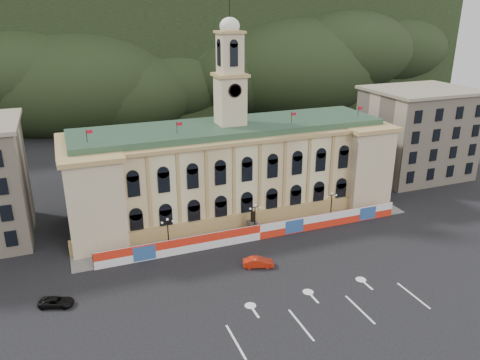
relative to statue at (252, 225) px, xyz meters
name	(u,v)px	position (x,y,z in m)	size (l,w,h in m)	color
ground	(306,290)	(0.00, -18.00, -1.19)	(260.00, 260.00, 0.00)	black
lane_markings	(327,312)	(0.00, -23.00, -1.18)	(26.00, 10.00, 0.02)	white
hill_ridge	(136,53)	(0.03, 103.99, 18.30)	(230.00, 80.00, 64.00)	black
city_hall	(231,168)	(0.00, 9.63, 6.66)	(56.20, 17.60, 37.10)	beige
side_building_right	(417,133)	(43.00, 12.93, 8.14)	(21.00, 17.00, 18.60)	#BDAA92
hoarding_fence	(260,232)	(0.06, -2.93, 0.06)	(50.00, 0.44, 2.50)	red
pavement	(253,232)	(0.00, -0.25, -1.11)	(56.00, 5.50, 0.16)	slate
statue	(252,225)	(0.00, 0.00, 0.00)	(1.40, 1.40, 3.72)	#595651
lamp_left	(168,231)	(-14.00, -1.00, 1.89)	(1.96, 0.44, 5.15)	black
lamp_center	(255,217)	(0.00, -1.00, 1.89)	(1.96, 0.44, 5.15)	black
lamp_right	(331,204)	(14.00, -1.00, 1.89)	(1.96, 0.44, 5.15)	black
red_sedan	(258,262)	(-3.49, -10.51, -0.48)	(4.54, 2.79, 1.41)	#B5200C
black_suv	(56,302)	(-30.00, -10.01, -0.61)	(4.53, 3.19, 1.15)	black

